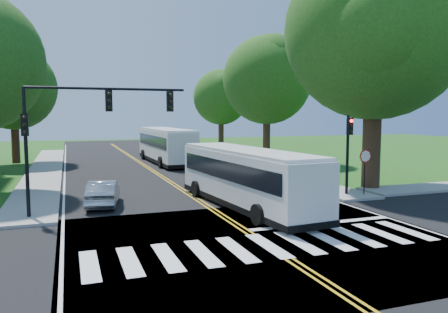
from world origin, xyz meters
name	(u,v)px	position (x,y,z in m)	size (l,w,h in m)	color
ground	(262,242)	(0.00, 0.00, 0.00)	(140.00, 140.00, 0.00)	#1C4D13
road	(161,176)	(0.00, 18.00, 0.01)	(14.00, 96.00, 0.01)	black
cross_road	(262,242)	(0.00, 0.00, 0.01)	(60.00, 12.00, 0.01)	black
center_line	(151,170)	(0.00, 22.00, 0.01)	(0.36, 70.00, 0.01)	gold
edge_line_w	(65,173)	(-6.80, 22.00, 0.01)	(0.12, 70.00, 0.01)	silver
edge_line_e	(228,167)	(6.80, 22.00, 0.01)	(0.12, 70.00, 0.01)	silver
crosswalk	(268,245)	(0.00, -0.50, 0.02)	(12.60, 3.00, 0.01)	silver
stop_bar	(322,223)	(3.50, 1.60, 0.02)	(6.60, 0.40, 0.01)	silver
sidewalk_nw	(46,169)	(-8.30, 25.00, 0.07)	(2.60, 40.00, 0.15)	gray
sidewalk_ne	(232,162)	(8.30, 25.00, 0.07)	(2.60, 40.00, 0.15)	gray
tree_ne_big	(375,30)	(11.00, 8.00, 9.62)	(10.80, 10.80, 14.91)	#331D14
tree_west_far	(13,88)	(-11.00, 30.00, 7.00)	(7.60, 7.60, 10.67)	#331D14
tree_east_mid	(267,80)	(11.50, 24.00, 7.86)	(8.40, 8.40, 11.93)	#331D14
tree_east_far	(221,97)	(12.50, 40.00, 6.86)	(7.20, 7.20, 10.34)	#331D14
signal_nw	(82,119)	(-5.86, 6.43, 4.38)	(7.15, 0.46, 5.66)	black
signal_ne	(348,144)	(8.20, 6.44, 2.96)	(0.30, 0.46, 4.40)	black
stop_sign	(365,161)	(9.00, 5.98, 2.03)	(0.76, 0.08, 2.53)	black
bus_lead	(246,177)	(1.73, 5.70, 1.54)	(3.46, 11.35, 2.89)	silver
bus_follow	(166,145)	(2.26, 26.75, 1.74)	(3.30, 12.70, 3.27)	silver
hatchback	(103,193)	(-4.91, 8.38, 0.66)	(1.37, 3.93, 1.30)	#A5A8AC
suv	(288,183)	(5.45, 8.23, 0.65)	(2.12, 4.59, 1.28)	#A7A9AE
dark_sedan	(224,163)	(5.57, 19.57, 0.60)	(1.66, 4.08, 1.19)	black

